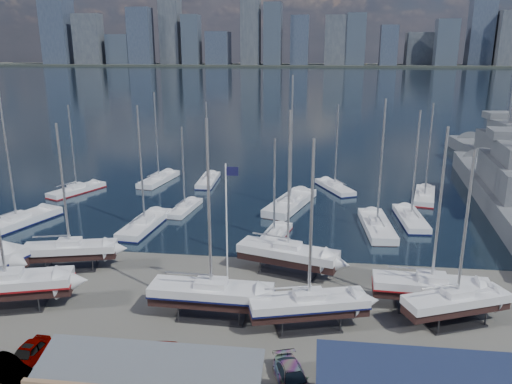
# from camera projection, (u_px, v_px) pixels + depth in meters

# --- Properties ---
(ground) EXTENTS (1400.00, 1400.00, 0.00)m
(ground) POSITION_uv_depth(u_px,v_px,m) (205.00, 305.00, 41.39)
(ground) COLOR #605E59
(ground) RESTS_ON ground
(water) EXTENTS (1400.00, 600.00, 0.40)m
(water) POSITION_uv_depth(u_px,v_px,m) (306.00, 80.00, 337.01)
(water) COLOR #182A38
(water) RESTS_ON ground
(far_shore) EXTENTS (1400.00, 80.00, 2.20)m
(far_shore) POSITION_uv_depth(u_px,v_px,m) (312.00, 66.00, 584.56)
(far_shore) COLOR #2D332D
(far_shore) RESTS_ON ground
(skyline) EXTENTS (639.14, 43.80, 107.69)m
(skyline) POSITION_uv_depth(u_px,v_px,m) (306.00, 31.00, 569.01)
(skyline) COLOR #475166
(skyline) RESTS_ON far_shore
(sailboat_cradle_1) EXTENTS (10.57, 5.69, 16.43)m
(sailboat_cradle_1) POSITION_uv_depth(u_px,v_px,m) (7.00, 285.00, 40.28)
(sailboat_cradle_1) COLOR #2D2D33
(sailboat_cradle_1) RESTS_ON ground
(sailboat_cradle_2) EXTENTS (8.88, 4.42, 14.11)m
(sailboat_cradle_2) POSITION_uv_depth(u_px,v_px,m) (70.00, 250.00, 47.56)
(sailboat_cradle_2) COLOR #2D2D33
(sailboat_cradle_2) RESTS_ON ground
(sailboat_cradle_3) EXTENTS (9.80, 3.00, 15.75)m
(sailboat_cradle_3) POSITION_uv_depth(u_px,v_px,m) (211.00, 294.00, 38.91)
(sailboat_cradle_3) COLOR #2D2D33
(sailboat_cradle_3) RESTS_ON ground
(sailboat_cradle_4) EXTENTS (9.77, 5.26, 15.41)m
(sailboat_cradle_4) POSITION_uv_depth(u_px,v_px,m) (288.00, 254.00, 46.47)
(sailboat_cradle_4) COLOR #2D2D33
(sailboat_cradle_4) RESTS_ON ground
(sailboat_cradle_5) EXTENTS (9.31, 4.85, 14.61)m
(sailboat_cradle_5) POSITION_uv_depth(u_px,v_px,m) (309.00, 305.00, 37.38)
(sailboat_cradle_5) COLOR #2D2D33
(sailboat_cradle_5) RESTS_ON ground
(sailboat_cradle_6) EXTENTS (9.34, 3.03, 14.98)m
(sailboat_cradle_6) POSITION_uv_depth(u_px,v_px,m) (431.00, 287.00, 40.08)
(sailboat_cradle_6) COLOR #2D2D33
(sailboat_cradle_6) RESTS_ON ground
(sailboat_cradle_7) EXTENTS (8.57, 5.36, 13.76)m
(sailboat_cradle_7) POSITION_uv_depth(u_px,v_px,m) (456.00, 302.00, 37.91)
(sailboat_cradle_7) COLOR #2D2D33
(sailboat_cradle_7) RESTS_ON ground
(sailboat_moored_0) EXTENTS (6.70, 11.69, 16.87)m
(sailboat_moored_0) POSITION_uv_depth(u_px,v_px,m) (17.00, 224.00, 59.62)
(sailboat_moored_0) COLOR black
(sailboat_moored_0) RESTS_ON water
(sailboat_moored_1) EXTENTS (6.06, 9.22, 13.44)m
(sailboat_moored_1) POSITION_uv_depth(u_px,v_px,m) (77.00, 191.00, 73.41)
(sailboat_moored_1) COLOR black
(sailboat_moored_1) RESTS_ON water
(sailboat_moored_2) EXTENTS (4.34, 10.11, 14.78)m
(sailboat_moored_2) POSITION_uv_depth(u_px,v_px,m) (159.00, 180.00, 79.16)
(sailboat_moored_2) COLOR black
(sailboat_moored_2) RESTS_ON water
(sailboat_moored_3) EXTENTS (3.72, 10.32, 15.11)m
(sailboat_moored_3) POSITION_uv_depth(u_px,v_px,m) (145.00, 225.00, 59.02)
(sailboat_moored_3) COLOR black
(sailboat_moored_3) RESTS_ON water
(sailboat_moored_4) EXTENTS (3.10, 7.88, 11.58)m
(sailboat_moored_4) POSITION_uv_depth(u_px,v_px,m) (185.00, 209.00, 65.16)
(sailboat_moored_4) COLOR black
(sailboat_moored_4) RESTS_ON water
(sailboat_moored_5) EXTENTS (2.76, 9.00, 13.34)m
(sailboat_moored_5) POSITION_uv_depth(u_px,v_px,m) (208.00, 181.00, 78.70)
(sailboat_moored_5) COLOR black
(sailboat_moored_5) RESTS_ON water
(sailboat_moored_6) EXTENTS (3.80, 8.23, 11.87)m
(sailboat_moored_6) POSITION_uv_depth(u_px,v_px,m) (274.00, 237.00, 55.53)
(sailboat_moored_6) COLOR black
(sailboat_moored_6) RESTS_ON water
(sailboat_moored_7) EXTENTS (6.82, 12.45, 18.11)m
(sailboat_moored_7) POSITION_uv_depth(u_px,v_px,m) (290.00, 205.00, 66.82)
(sailboat_moored_7) COLOR black
(sailboat_moored_7) RESTS_ON water
(sailboat_moored_8) EXTENTS (6.11, 9.12, 13.34)m
(sailboat_moored_8) POSITION_uv_depth(u_px,v_px,m) (335.00, 188.00, 74.77)
(sailboat_moored_8) COLOR black
(sailboat_moored_8) RESTS_ON water
(sailboat_moored_9) EXTENTS (3.68, 10.74, 15.95)m
(sailboat_moored_9) POSITION_uv_depth(u_px,v_px,m) (377.00, 227.00, 58.36)
(sailboat_moored_9) COLOR black
(sailboat_moored_9) RESTS_ON water
(sailboat_moored_10) EXTENTS (3.23, 9.70, 14.29)m
(sailboat_moored_10) POSITION_uv_depth(u_px,v_px,m) (411.00, 220.00, 60.95)
(sailboat_moored_10) COLOR black
(sailboat_moored_10) RESTS_ON water
(sailboat_moored_11) EXTENTS (4.64, 9.76, 14.07)m
(sailboat_moored_11) POSITION_uv_depth(u_px,v_px,m) (425.00, 197.00, 70.39)
(sailboat_moored_11) COLOR black
(sailboat_moored_11) RESTS_ON water
(naval_ship_west) EXTENTS (9.45, 41.92, 17.74)m
(naval_ship_west) POSITION_uv_depth(u_px,v_px,m) (503.00, 158.00, 88.56)
(naval_ship_west) COLOR slate
(naval_ship_west) RESTS_ON water
(car_a) EXTENTS (1.80, 4.02, 1.34)m
(car_a) POSITION_uv_depth(u_px,v_px,m) (27.00, 354.00, 33.59)
(car_a) COLOR gray
(car_a) RESTS_ON ground
(car_b) EXTENTS (4.32, 2.81, 1.34)m
(car_b) POSITION_uv_depth(u_px,v_px,m) (6.00, 369.00, 32.01)
(car_b) COLOR gray
(car_b) RESTS_ON ground
(car_c) EXTENTS (2.84, 5.30, 1.41)m
(car_c) POSITION_uv_depth(u_px,v_px,m) (157.00, 366.00, 32.27)
(car_c) COLOR gray
(car_c) RESTS_ON ground
(car_d) EXTENTS (3.14, 4.80, 1.29)m
(car_d) POSITION_uv_depth(u_px,v_px,m) (292.00, 378.00, 31.18)
(car_d) COLOR gray
(car_d) RESTS_ON ground
(flagpole) EXTENTS (1.05, 0.12, 11.91)m
(flagpole) POSITION_uv_depth(u_px,v_px,m) (228.00, 225.00, 39.93)
(flagpole) COLOR white
(flagpole) RESTS_ON ground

